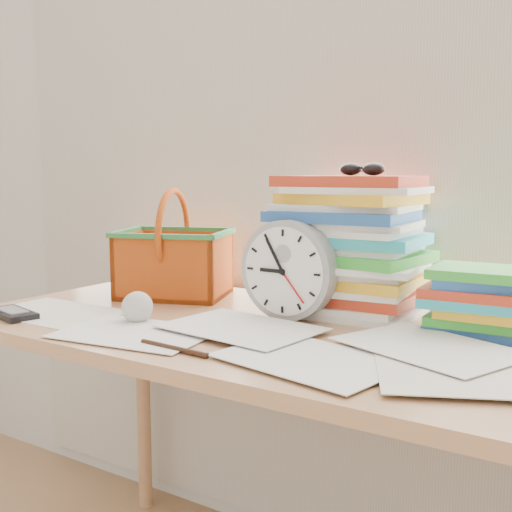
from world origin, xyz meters
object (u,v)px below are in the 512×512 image
Objects in this scene: clock at (289,270)px; calculator at (12,314)px; desk at (265,359)px; basket at (174,244)px; book_stack at (480,302)px; paper_stack at (350,245)px.

clock is 1.56× the size of calculator.
basket is (-0.39, 0.15, 0.22)m from desk.
book_stack reaches higher than calculator.
calculator is (-0.15, -0.40, -0.14)m from basket.
clock is at bearing -120.65° from paper_stack.
desk is 0.47m from book_stack.
desk is 6.12× the size of clock.
book_stack is 1.04m from calculator.
book_stack is (0.40, 0.09, -0.04)m from clock.
clock is at bearing -30.93° from basket.
desk is 0.60m from calculator.
clock is (-0.08, -0.14, -0.05)m from paper_stack.
desk is 9.58× the size of calculator.
paper_stack is 0.81m from calculator.
clock is 0.65m from calculator.
desk is at bearing 38.21° from calculator.
paper_stack is 0.34m from book_stack.
paper_stack reaches higher than basket.
book_stack is 0.81m from basket.
clock is 0.42m from book_stack.
clock is 0.80× the size of basket.
calculator is at bearing -149.19° from clock.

